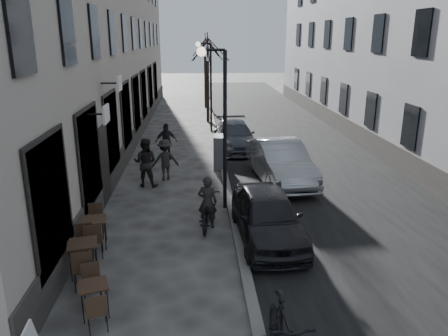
{
  "coord_description": "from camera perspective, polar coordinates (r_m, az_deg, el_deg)",
  "views": [
    {
      "loc": [
        -0.89,
        -7.28,
        5.39
      ],
      "look_at": [
        -0.13,
        4.54,
        1.8
      ],
      "focal_mm": 35.0,
      "sensor_mm": 36.0,
      "label": 1
    }
  ],
  "objects": [
    {
      "name": "tree_far",
      "position": [
        34.3,
        -2.49,
        15.63
      ],
      "size": [
        2.4,
        2.4,
        5.7
      ],
      "color": "black",
      "rests_on": "ground"
    },
    {
      "name": "car_far",
      "position": [
        21.62,
        1.4,
        4.23
      ],
      "size": [
        1.95,
        4.62,
        1.33
      ],
      "primitive_type": "imported",
      "rotation": [
        0.0,
        0.0,
        0.02
      ],
      "color": "#363840",
      "rests_on": "ground"
    },
    {
      "name": "kerb",
      "position": [
        23.91,
        -1.01,
        3.98
      ],
      "size": [
        0.25,
        60.0,
        0.12
      ],
      "primitive_type": "cube",
      "color": "#65625E",
      "rests_on": "ground"
    },
    {
      "name": "cyclist_rider",
      "position": [
        12.69,
        -2.19,
        -4.47
      ],
      "size": [
        0.62,
        0.46,
        1.55
      ],
      "primitive_type": "imported",
      "rotation": [
        0.0,
        0.0,
        2.98
      ],
      "color": "black",
      "rests_on": "ground"
    },
    {
      "name": "bistro_set_a",
      "position": [
        9.42,
        -16.61,
        -15.75
      ],
      "size": [
        0.78,
        1.43,
        0.82
      ],
      "rotation": [
        0.0,
        0.0,
        0.3
      ],
      "color": "#302215",
      "rests_on": "ground"
    },
    {
      "name": "ground",
      "position": [
        9.1,
        2.8,
        -19.47
      ],
      "size": [
        120.0,
        120.0,
        0.0
      ],
      "primitive_type": "plane",
      "color": "#3B3836",
      "rests_on": "ground"
    },
    {
      "name": "bistro_set_c",
      "position": [
        12.13,
        -16.56,
        -7.75
      ],
      "size": [
        0.75,
        1.64,
        0.94
      ],
      "rotation": [
        0.0,
        0.0,
        0.18
      ],
      "color": "#302215",
      "rests_on": "ground"
    },
    {
      "name": "pedestrian_near",
      "position": [
        16.36,
        -10.23,
        0.73
      ],
      "size": [
        1.01,
        0.85,
        1.84
      ],
      "primitive_type": "imported",
      "rotation": [
        0.0,
        0.0,
        2.95
      ],
      "color": "black",
      "rests_on": "ground"
    },
    {
      "name": "utility_cabinet",
      "position": [
        18.35,
        -0.49,
        2.07
      ],
      "size": [
        0.62,
        0.99,
        1.42
      ],
      "primitive_type": "cube",
      "rotation": [
        0.0,
        0.0,
        -0.11
      ],
      "color": "#5B5B5D",
      "rests_on": "ground"
    },
    {
      "name": "pedestrian_mid",
      "position": [
        16.98,
        -7.7,
        1.05
      ],
      "size": [
        1.14,
        0.79,
        1.62
      ],
      "primitive_type": "imported",
      "rotation": [
        0.0,
        0.0,
        3.34
      ],
      "color": "#272422",
      "rests_on": "ground"
    },
    {
      "name": "road",
      "position": [
        24.36,
        7.62,
        3.93
      ],
      "size": [
        7.3,
        60.0,
        0.0
      ],
      "primitive_type": "cube",
      "color": "black",
      "rests_on": "ground"
    },
    {
      "name": "streetlamp_far",
      "position": [
        25.39,
        -2.12,
        11.81
      ],
      "size": [
        0.9,
        0.28,
        5.09
      ],
      "color": "black",
      "rests_on": "ground"
    },
    {
      "name": "car_near",
      "position": [
        12.0,
        5.7,
        -6.22
      ],
      "size": [
        1.84,
        4.2,
        1.41
      ],
      "primitive_type": "imported",
      "rotation": [
        0.0,
        0.0,
        0.04
      ],
      "color": "black",
      "rests_on": "ground"
    },
    {
      "name": "tree_near",
      "position": [
        28.3,
        -2.19,
        15.38
      ],
      "size": [
        2.4,
        2.4,
        5.7
      ],
      "color": "black",
      "rests_on": "ground"
    },
    {
      "name": "pedestrian_far",
      "position": [
        19.91,
        -7.58,
        3.47
      ],
      "size": [
        1.04,
        0.61,
        1.66
      ],
      "primitive_type": "imported",
      "rotation": [
        0.0,
        0.0,
        0.23
      ],
      "color": "black",
      "rests_on": "ground"
    },
    {
      "name": "streetlamp_near",
      "position": [
        13.49,
        -0.61,
        7.34
      ],
      "size": [
        0.9,
        0.28,
        5.09
      ],
      "color": "black",
      "rests_on": "ground"
    },
    {
      "name": "bicycle",
      "position": [
        12.8,
        -2.17,
        -5.73
      ],
      "size": [
        0.92,
        1.89,
        0.95
      ],
      "primitive_type": "imported",
      "rotation": [
        0.0,
        0.0,
        2.98
      ],
      "color": "black",
      "rests_on": "ground"
    },
    {
      "name": "car_mid",
      "position": [
        16.79,
        7.39,
        0.81
      ],
      "size": [
        2.13,
        4.91,
        1.57
      ],
      "primitive_type": "imported",
      "rotation": [
        0.0,
        0.0,
        0.1
      ],
      "color": "gray",
      "rests_on": "ground"
    },
    {
      "name": "bistro_set_b",
      "position": [
        10.88,
        -17.88,
        -10.76
      ],
      "size": [
        0.8,
        1.69,
        0.97
      ],
      "rotation": [
        0.0,
        0.0,
        0.22
      ],
      "color": "#302215",
      "rests_on": "ground"
    }
  ]
}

